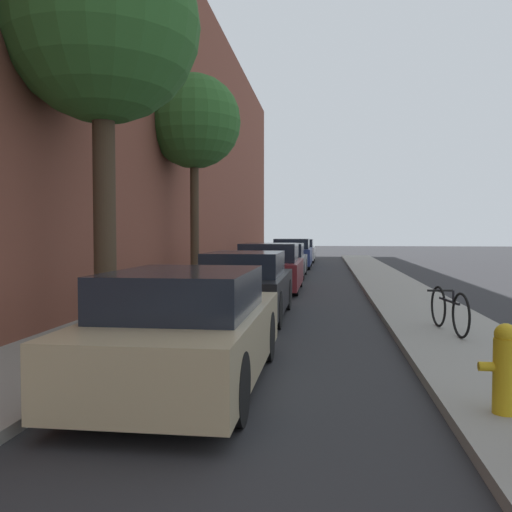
# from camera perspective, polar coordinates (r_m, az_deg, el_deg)

# --- Properties ---
(ground_plane) EXTENTS (120.00, 120.00, 0.00)m
(ground_plane) POSITION_cam_1_polar(r_m,az_deg,el_deg) (14.55, 4.35, -4.54)
(ground_plane) COLOR #28282B
(sidewalk_left) EXTENTS (2.00, 52.00, 0.12)m
(sidewalk_left) POSITION_cam_1_polar(r_m,az_deg,el_deg) (14.98, -6.83, -4.12)
(sidewalk_left) COLOR gray
(sidewalk_left) RESTS_ON ground
(sidewalk_right) EXTENTS (2.00, 52.00, 0.12)m
(sidewalk_right) POSITION_cam_1_polar(r_m,az_deg,el_deg) (14.68, 15.76, -4.33)
(sidewalk_right) COLOR gray
(sidewalk_right) RESTS_ON ground
(building_facade_left) EXTENTS (0.70, 52.00, 10.86)m
(building_facade_left) POSITION_cam_1_polar(r_m,az_deg,el_deg) (15.71, -11.90, 15.88)
(building_facade_left) COLOR brown
(building_facade_left) RESTS_ON ground
(parked_car_champagne) EXTENTS (1.73, 4.07, 1.35)m
(parked_car_champagne) POSITION_cam_1_polar(r_m,az_deg,el_deg) (6.34, -7.28, -7.74)
(parked_car_champagne) COLOR black
(parked_car_champagne) RESTS_ON ground
(parked_car_black) EXTENTS (1.68, 4.08, 1.38)m
(parked_car_black) POSITION_cam_1_polar(r_m,az_deg,el_deg) (11.23, -1.07, -3.19)
(parked_car_black) COLOR black
(parked_car_black) RESTS_ON ground
(parked_car_maroon) EXTENTS (1.85, 4.06, 1.46)m
(parked_car_maroon) POSITION_cam_1_polar(r_m,az_deg,el_deg) (16.43, 1.50, -1.34)
(parked_car_maroon) COLOR black
(parked_car_maroon) RESTS_ON ground
(parked_car_grey) EXTENTS (1.79, 4.24, 1.35)m
(parked_car_grey) POSITION_cam_1_polar(r_m,az_deg,el_deg) (21.66, 2.89, -0.51)
(parked_car_grey) COLOR black
(parked_car_grey) RESTS_ON ground
(parked_car_navy) EXTENTS (1.91, 4.38, 1.48)m
(parked_car_navy) POSITION_cam_1_polar(r_m,az_deg,el_deg) (27.37, 3.85, 0.23)
(parked_car_navy) COLOR black
(parked_car_navy) RESTS_ON ground
(parked_car_white) EXTENTS (1.79, 4.30, 1.40)m
(parked_car_white) POSITION_cam_1_polar(r_m,az_deg,el_deg) (32.95, 4.65, 0.53)
(parked_car_white) COLOR black
(parked_car_white) RESTS_ON ground
(street_tree_near) EXTENTS (3.14, 3.14, 6.56)m
(street_tree_near) POSITION_cam_1_polar(r_m,az_deg,el_deg) (9.68, -15.93, 22.25)
(street_tree_near) COLOR #423323
(street_tree_near) RESTS_ON sidewalk_left
(street_tree_far) EXTENTS (2.72, 2.72, 6.25)m
(street_tree_far) POSITION_cam_1_polar(r_m,az_deg,el_deg) (16.23, -6.56, 13.83)
(street_tree_far) COLOR #423323
(street_tree_far) RESTS_ON sidewalk_left
(fire_hydrant) EXTENTS (0.47, 0.22, 0.83)m
(fire_hydrant) POSITION_cam_1_polar(r_m,az_deg,el_deg) (5.49, 24.85, -10.63)
(fire_hydrant) COLOR gold
(fire_hydrant) RESTS_ON sidewalk_right
(bicycle) EXTENTS (0.44, 1.75, 0.72)m
(bicycle) POSITION_cam_1_polar(r_m,az_deg,el_deg) (9.54, 19.72, -5.39)
(bicycle) COLOR black
(bicycle) RESTS_ON sidewalk_right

